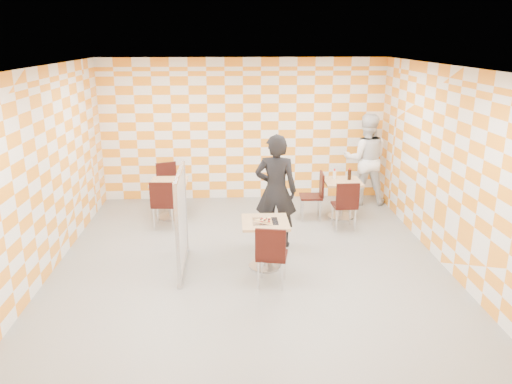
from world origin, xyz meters
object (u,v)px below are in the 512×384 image
chair_second_front (346,202)px  chair_empty_far (168,181)px  second_table (342,192)px  chair_second_side (316,192)px  main_table (265,236)px  chair_main_front (271,252)px  partition (182,220)px  chair_empty_near (163,201)px  sport_bottle (334,174)px  soda_bottle (349,175)px  man_white (366,159)px  man_dark (276,191)px  empty_table (170,193)px

chair_second_front → chair_empty_far: size_ratio=1.00×
second_table → chair_second_side: (-0.52, -0.06, 0.04)m
main_table → chair_main_front: chair_main_front is taller
partition → chair_empty_near: bearing=106.6°
sport_bottle → soda_bottle: soda_bottle is taller
main_table → man_white: man_white is taller
second_table → chair_second_front: (-0.08, -0.69, 0.04)m
chair_main_front → soda_bottle: (1.74, 2.85, 0.31)m
chair_empty_far → chair_second_side: bearing=-16.8°
chair_second_side → chair_empty_near: bearing=-172.1°
man_dark → sport_bottle: man_dark is taller
chair_second_front → chair_second_side: size_ratio=1.00×
sport_bottle → chair_empty_near: bearing=-169.7°
second_table → empty_table: 3.35m
chair_main_front → sport_bottle: size_ratio=4.62×
chair_empty_far → main_table: bearing=-58.6°
soda_bottle → chair_empty_far: bearing=167.7°
chair_second_side → partition: partition is taller
empty_table → chair_empty_far: bearing=98.9°
soda_bottle → sport_bottle: bearing=162.0°
sport_bottle → main_table: bearing=-123.7°
main_table → second_table: 2.69m
partition → soda_bottle: bearing=35.6°
chair_second_side → man_dark: man_dark is taller
chair_empty_far → man_white: (4.11, 0.05, 0.41)m
empty_table → man_white: size_ratio=0.39×
empty_table → chair_empty_far: size_ratio=0.81×
chair_second_front → man_white: man_white is taller
main_table → chair_empty_far: bearing=121.4°
partition → second_table: bearing=36.3°
sport_bottle → soda_bottle: (0.27, -0.09, 0.01)m
second_table → partition: bearing=-143.7°
empty_table → chair_main_front: (1.74, -2.96, 0.04)m
chair_second_front → partition: bearing=-153.0°
chair_empty_near → sport_bottle: 3.32m
chair_main_front → second_table: bearing=60.2°
chair_empty_near → man_dark: man_dark is taller
empty_table → chair_empty_near: (-0.05, -0.61, 0.04)m
sport_bottle → empty_table: bearing=179.6°
chair_second_front → man_white: (0.75, 1.56, 0.41)m
chair_second_front → chair_empty_near: 3.32m
man_dark → chair_second_side: bearing=-115.6°
chair_main_front → chair_second_front: bearing=54.2°
main_table → chair_second_side: bearing=61.5°
second_table → soda_bottle: soda_bottle is taller
second_table → chair_empty_far: bearing=166.5°
chair_second_front → man_dark: man_dark is taller
chair_second_front → partition: size_ratio=0.60×
chair_main_front → chair_second_side: same height
man_dark → chair_second_front: bearing=-145.5°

